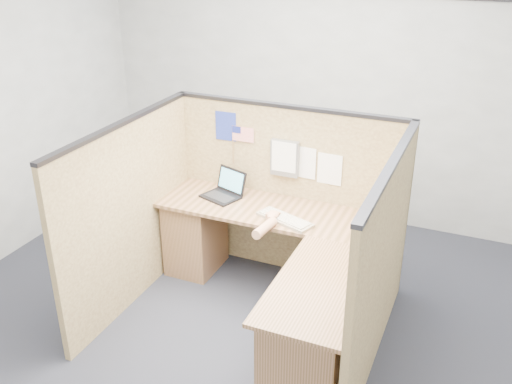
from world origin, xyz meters
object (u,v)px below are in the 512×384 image
at_px(laptop, 223,189).
at_px(keyboard, 285,219).
at_px(l_desk, 277,274).
at_px(mouse, 273,217).

relative_size(laptop, keyboard, 0.76).
relative_size(l_desk, keyboard, 3.89).
height_order(l_desk, keyboard, keyboard).
height_order(l_desk, laptop, laptop).
bearing_deg(laptop, keyboard, -0.73).
relative_size(keyboard, mouse, 4.44).
bearing_deg(keyboard, laptop, -179.95).
xyz_separation_m(l_desk, keyboard, (-0.03, 0.24, 0.35)).
bearing_deg(laptop, l_desk, -15.66).
distance_m(l_desk, keyboard, 0.43).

